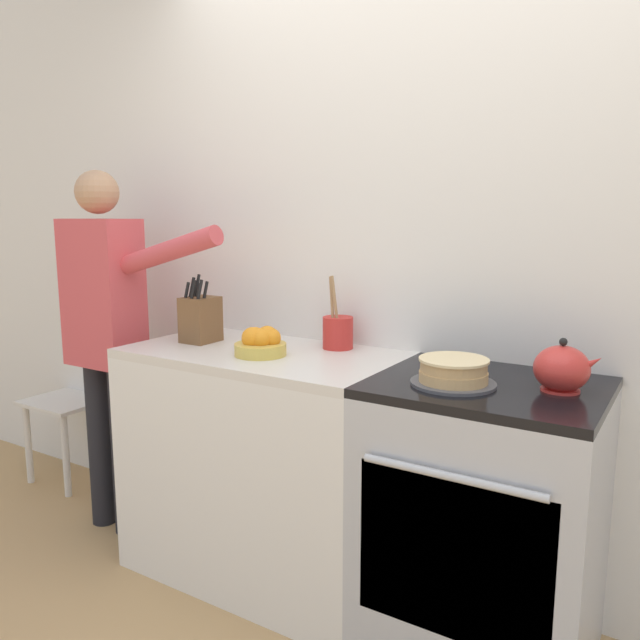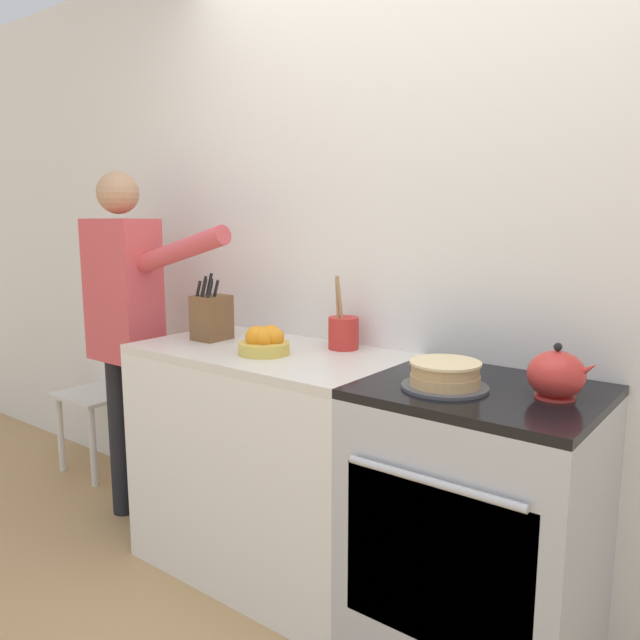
{
  "view_description": "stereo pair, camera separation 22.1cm",
  "coord_description": "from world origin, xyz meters",
  "px_view_note": "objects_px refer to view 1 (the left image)",
  "views": [
    {
      "loc": [
        0.82,
        -1.59,
        1.44
      ],
      "look_at": [
        -0.33,
        0.27,
        1.07
      ],
      "focal_mm": 35.0,
      "sensor_mm": 36.0,
      "label": 1
    },
    {
      "loc": [
        1.0,
        -1.46,
        1.44
      ],
      "look_at": [
        -0.33,
        0.27,
        1.07
      ],
      "focal_mm": 35.0,
      "sensor_mm": 36.0,
      "label": 2
    }
  ],
  "objects_px": {
    "utensil_crock": "(338,332)",
    "fruit_bowl": "(261,343)",
    "stove_range": "(482,520)",
    "tea_kettle": "(562,369)",
    "knife_block": "(200,319)",
    "dining_chair": "(83,388)",
    "person_baker": "(106,322)",
    "layer_cake": "(453,372)"
  },
  "relations": [
    {
      "from": "utensil_crock",
      "to": "fruit_bowl",
      "type": "bearing_deg",
      "value": -126.15
    },
    {
      "from": "stove_range",
      "to": "tea_kettle",
      "type": "bearing_deg",
      "value": 7.0
    },
    {
      "from": "knife_block",
      "to": "dining_chair",
      "type": "xyz_separation_m",
      "value": [
        -1.12,
        0.25,
        -0.52
      ]
    },
    {
      "from": "tea_kettle",
      "to": "knife_block",
      "type": "xyz_separation_m",
      "value": [
        -1.42,
        -0.02,
        0.03
      ]
    },
    {
      "from": "fruit_bowl",
      "to": "utensil_crock",
      "type": "bearing_deg",
      "value": 53.85
    },
    {
      "from": "stove_range",
      "to": "dining_chair",
      "type": "relative_size",
      "value": 1.07
    },
    {
      "from": "tea_kettle",
      "to": "person_baker",
      "type": "bearing_deg",
      "value": -177.05
    },
    {
      "from": "knife_block",
      "to": "person_baker",
      "type": "xyz_separation_m",
      "value": [
        -0.49,
        -0.08,
        -0.05
      ]
    },
    {
      "from": "utensil_crock",
      "to": "person_baker",
      "type": "height_order",
      "value": "person_baker"
    },
    {
      "from": "stove_range",
      "to": "person_baker",
      "type": "height_order",
      "value": "person_baker"
    },
    {
      "from": "layer_cake",
      "to": "utensil_crock",
      "type": "xyz_separation_m",
      "value": [
        -0.57,
        0.27,
        0.03
      ]
    },
    {
      "from": "tea_kettle",
      "to": "person_baker",
      "type": "relative_size",
      "value": 0.12
    },
    {
      "from": "knife_block",
      "to": "person_baker",
      "type": "height_order",
      "value": "person_baker"
    },
    {
      "from": "dining_chair",
      "to": "layer_cake",
      "type": "bearing_deg",
      "value": -30.97
    },
    {
      "from": "tea_kettle",
      "to": "utensil_crock",
      "type": "distance_m",
      "value": 0.89
    },
    {
      "from": "layer_cake",
      "to": "knife_block",
      "type": "xyz_separation_m",
      "value": [
        -1.12,
        0.09,
        0.06
      ]
    },
    {
      "from": "stove_range",
      "to": "utensil_crock",
      "type": "relative_size",
      "value": 3.19
    },
    {
      "from": "stove_range",
      "to": "knife_block",
      "type": "distance_m",
      "value": 1.33
    },
    {
      "from": "utensil_crock",
      "to": "fruit_bowl",
      "type": "xyz_separation_m",
      "value": [
        -0.18,
        -0.25,
        -0.02
      ]
    },
    {
      "from": "knife_block",
      "to": "utensil_crock",
      "type": "relative_size",
      "value": 0.96
    },
    {
      "from": "utensil_crock",
      "to": "person_baker",
      "type": "relative_size",
      "value": 0.18
    },
    {
      "from": "tea_kettle",
      "to": "fruit_bowl",
      "type": "height_order",
      "value": "tea_kettle"
    },
    {
      "from": "stove_range",
      "to": "fruit_bowl",
      "type": "distance_m",
      "value": 0.99
    },
    {
      "from": "tea_kettle",
      "to": "utensil_crock",
      "type": "xyz_separation_m",
      "value": [
        -0.87,
        0.17,
        -0.0
      ]
    },
    {
      "from": "stove_range",
      "to": "layer_cake",
      "type": "xyz_separation_m",
      "value": [
        -0.09,
        -0.08,
        0.5
      ]
    },
    {
      "from": "knife_block",
      "to": "fruit_bowl",
      "type": "bearing_deg",
      "value": -10.42
    },
    {
      "from": "person_baker",
      "to": "utensil_crock",
      "type": "bearing_deg",
      "value": 4.14
    },
    {
      "from": "dining_chair",
      "to": "utensil_crock",
      "type": "bearing_deg",
      "value": -24.61
    },
    {
      "from": "layer_cake",
      "to": "utensil_crock",
      "type": "height_order",
      "value": "utensil_crock"
    },
    {
      "from": "knife_block",
      "to": "dining_chair",
      "type": "height_order",
      "value": "knife_block"
    },
    {
      "from": "stove_range",
      "to": "layer_cake",
      "type": "height_order",
      "value": "layer_cake"
    },
    {
      "from": "layer_cake",
      "to": "person_baker",
      "type": "distance_m",
      "value": 1.61
    },
    {
      "from": "stove_range",
      "to": "knife_block",
      "type": "height_order",
      "value": "knife_block"
    },
    {
      "from": "layer_cake",
      "to": "tea_kettle",
      "type": "bearing_deg",
      "value": 19.13
    },
    {
      "from": "utensil_crock",
      "to": "person_baker",
      "type": "bearing_deg",
      "value": -165.53
    },
    {
      "from": "tea_kettle",
      "to": "knife_block",
      "type": "height_order",
      "value": "knife_block"
    },
    {
      "from": "stove_range",
      "to": "dining_chair",
      "type": "distance_m",
      "value": 2.34
    },
    {
      "from": "layer_cake",
      "to": "fruit_bowl",
      "type": "distance_m",
      "value": 0.76
    },
    {
      "from": "person_baker",
      "to": "dining_chair",
      "type": "height_order",
      "value": "person_baker"
    },
    {
      "from": "knife_block",
      "to": "utensil_crock",
      "type": "distance_m",
      "value": 0.58
    },
    {
      "from": "stove_range",
      "to": "person_baker",
      "type": "relative_size",
      "value": 0.57
    },
    {
      "from": "layer_cake",
      "to": "fruit_bowl",
      "type": "bearing_deg",
      "value": 178.56
    }
  ]
}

